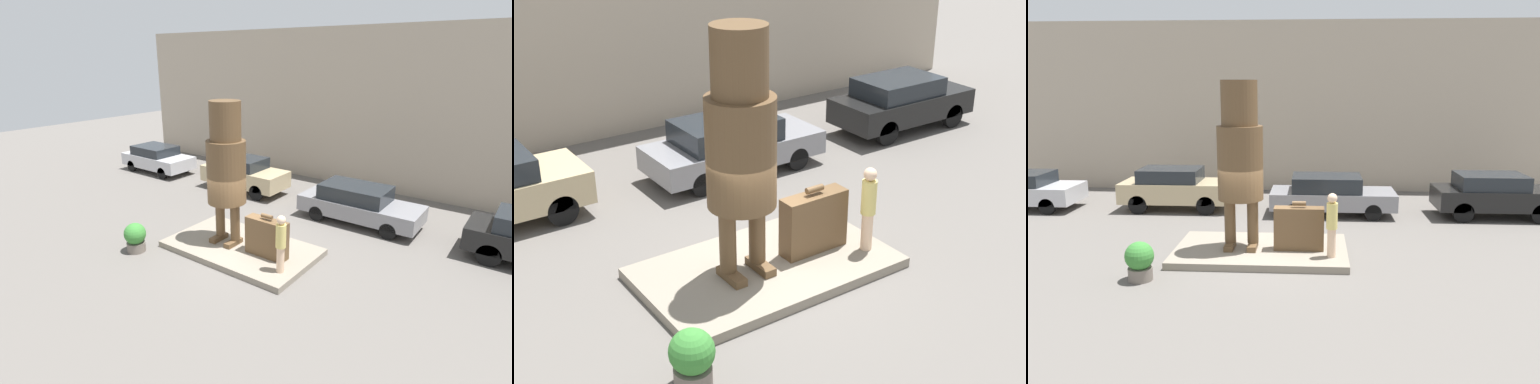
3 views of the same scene
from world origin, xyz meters
The scene contains 10 objects.
ground_plane centered at (0.00, 0.00, 0.00)m, with size 60.00×60.00×0.00m, color #605B56.
pedestal centered at (0.00, 0.00, 0.10)m, with size 4.90×2.91×0.20m.
building_backdrop centered at (0.00, 9.16, 3.75)m, with size 28.00×0.60×7.50m.
statue_figure centered at (-0.55, -0.04, 2.95)m, with size 1.27×1.27×4.70m.
giant_suitcase centered at (1.09, -0.09, 0.82)m, with size 1.40×0.43×1.40m.
tourist centered at (1.98, -0.67, 1.17)m, with size 0.30×0.30×1.76m.
parked_car_tan centered at (-3.86, 5.02, 0.87)m, with size 4.16×1.76×1.62m.
parked_car_grey centered at (2.12, 4.63, 0.77)m, with size 4.59×1.84×1.47m.
parked_car_black centered at (8.04, 4.60, 0.86)m, with size 4.32×1.83×1.60m.
planter_pot centered at (-2.80, -2.11, 0.52)m, with size 0.72×0.72×0.99m.
Camera 3 is at (1.50, -13.57, 4.80)m, focal length 35.00 mm.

